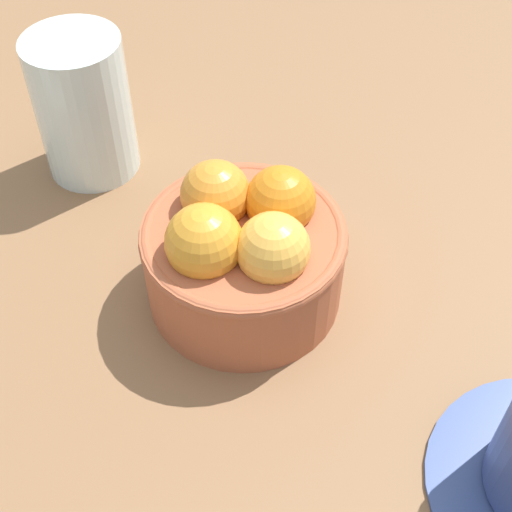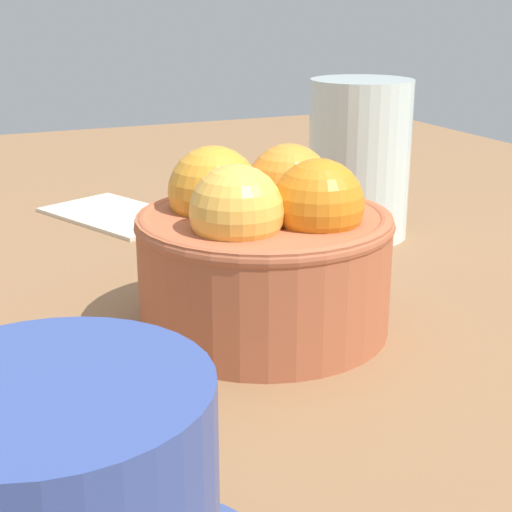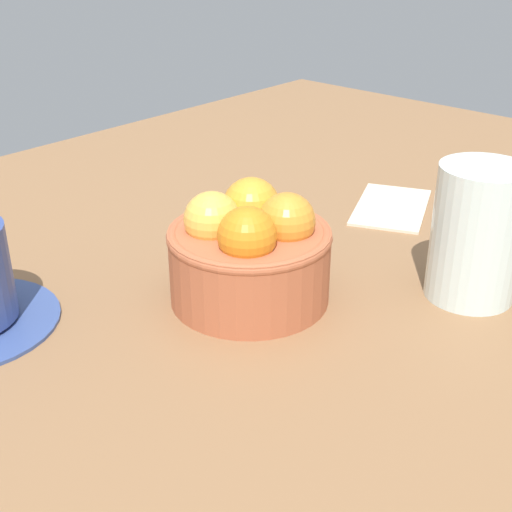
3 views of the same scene
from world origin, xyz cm
name	(u,v)px [view 3 (image 3 of 3)]	position (x,y,z in cm)	size (l,w,h in cm)	color
ground_plane	(250,318)	(0.00, 0.00, -1.96)	(140.50, 101.04, 3.93)	brown
terracotta_bowl	(250,251)	(0.03, 0.02, 4.44)	(13.54, 13.54, 9.67)	#AD5938
water_glass	(477,233)	(12.97, -13.47, 5.76)	(7.42, 7.42, 11.52)	silver
folded_napkin	(391,206)	(25.16, 1.77, 0.30)	(12.45, 7.38, 0.60)	beige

